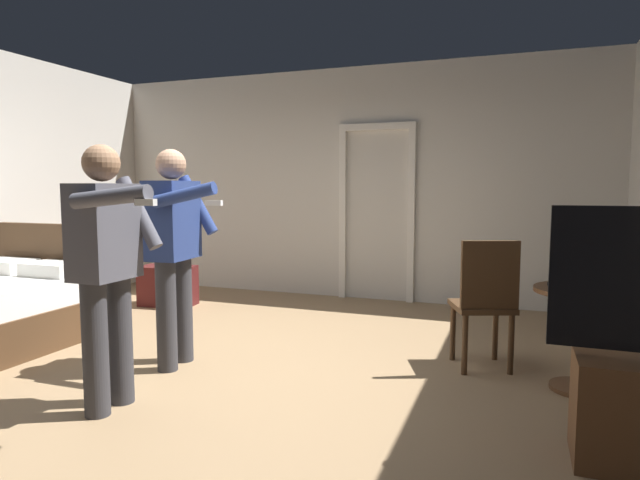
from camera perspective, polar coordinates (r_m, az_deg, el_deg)
ground_plane at (r=4.19m, az=-10.90°, el=-13.65°), size 6.86×6.86×0.00m
wall_back at (r=6.75m, az=2.51°, el=5.90°), size 6.48×0.12×2.82m
doorway_frame at (r=6.55m, az=6.01°, el=4.26°), size 0.93×0.08×2.13m
side_table at (r=4.06m, az=25.90°, el=-7.83°), size 0.62×0.62×0.70m
laptop at (r=3.96m, az=25.93°, el=-3.97°), size 0.42×0.42×0.16m
bottle_on_table at (r=3.93m, az=28.26°, el=-3.24°), size 0.06×0.06×0.27m
wooden_chair at (r=4.22m, az=17.06°, el=-5.97°), size 0.54×0.54×0.99m
person_blue_shirt at (r=3.51m, az=-21.64°, el=-2.03°), size 0.70×0.53×1.63m
person_striped_shirt at (r=4.22m, az=-15.16°, el=-0.24°), size 0.71×0.58×1.66m
suitcase_dark at (r=6.54m, az=-15.78°, el=-4.67°), size 0.66×0.42×0.46m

